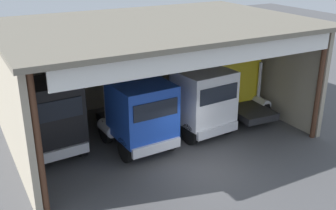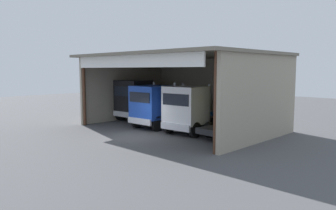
{
  "view_description": "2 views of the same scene",
  "coord_description": "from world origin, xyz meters",
  "px_view_note": "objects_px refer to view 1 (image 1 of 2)",
  "views": [
    {
      "loc": [
        -8.41,
        -12.15,
        8.71
      ],
      "look_at": [
        0.0,
        3.14,
        1.88
      ],
      "focal_mm": 43.18,
      "sensor_mm": 36.0,
      "label": 1
    },
    {
      "loc": [
        16.54,
        -13.62,
        4.45
      ],
      "look_at": [
        0.0,
        3.14,
        1.88
      ],
      "focal_mm": 34.87,
      "sensor_mm": 36.0,
      "label": 2
    }
  ],
  "objects_px": {
    "truck_black_yard_outside": "(47,117)",
    "truck_blue_center_left_bay": "(139,114)",
    "truck_white_right_bay": "(199,101)",
    "tool_cart": "(141,99)",
    "truck_yellow_left_bay": "(232,80)",
    "oil_drum": "(71,112)"
  },
  "relations": [
    {
      "from": "truck_white_right_bay",
      "to": "tool_cart",
      "type": "distance_m",
      "value": 4.87
    },
    {
      "from": "truck_black_yard_outside",
      "to": "truck_white_right_bay",
      "type": "bearing_deg",
      "value": 165.82
    },
    {
      "from": "truck_blue_center_left_bay",
      "to": "oil_drum",
      "type": "bearing_deg",
      "value": -71.87
    },
    {
      "from": "tool_cart",
      "to": "truck_blue_center_left_bay",
      "type": "bearing_deg",
      "value": -115.78
    },
    {
      "from": "oil_drum",
      "to": "tool_cart",
      "type": "bearing_deg",
      "value": -0.91
    },
    {
      "from": "truck_black_yard_outside",
      "to": "tool_cart",
      "type": "xyz_separation_m",
      "value": [
        6.05,
        3.34,
        -1.35
      ]
    },
    {
      "from": "truck_black_yard_outside",
      "to": "truck_yellow_left_bay",
      "type": "xyz_separation_m",
      "value": [
        10.17,
        0.18,
        0.05
      ]
    },
    {
      "from": "truck_blue_center_left_bay",
      "to": "truck_white_right_bay",
      "type": "relative_size",
      "value": 0.94
    },
    {
      "from": "truck_black_yard_outside",
      "to": "truck_yellow_left_bay",
      "type": "bearing_deg",
      "value": 176.9
    },
    {
      "from": "truck_yellow_left_bay",
      "to": "oil_drum",
      "type": "height_order",
      "value": "truck_yellow_left_bay"
    },
    {
      "from": "truck_white_right_bay",
      "to": "tool_cart",
      "type": "height_order",
      "value": "truck_white_right_bay"
    },
    {
      "from": "tool_cart",
      "to": "truck_yellow_left_bay",
      "type": "bearing_deg",
      "value": -37.53
    },
    {
      "from": "tool_cart",
      "to": "truck_black_yard_outside",
      "type": "bearing_deg",
      "value": -151.11
    },
    {
      "from": "truck_white_right_bay",
      "to": "oil_drum",
      "type": "xyz_separation_m",
      "value": [
        -5.13,
        4.66,
        -1.28
      ]
    },
    {
      "from": "truck_white_right_bay",
      "to": "tool_cart",
      "type": "relative_size",
      "value": 4.95
    },
    {
      "from": "truck_blue_center_left_bay",
      "to": "truck_white_right_bay",
      "type": "distance_m",
      "value": 3.32
    },
    {
      "from": "truck_black_yard_outside",
      "to": "tool_cart",
      "type": "distance_m",
      "value": 7.04
    },
    {
      "from": "truck_yellow_left_bay",
      "to": "oil_drum",
      "type": "distance_m",
      "value": 8.94
    },
    {
      "from": "oil_drum",
      "to": "truck_white_right_bay",
      "type": "bearing_deg",
      "value": -42.25
    },
    {
      "from": "truck_black_yard_outside",
      "to": "truck_blue_center_left_bay",
      "type": "distance_m",
      "value": 4.02
    },
    {
      "from": "truck_blue_center_left_bay",
      "to": "tool_cart",
      "type": "distance_m",
      "value": 5.4
    },
    {
      "from": "truck_blue_center_left_bay",
      "to": "oil_drum",
      "type": "distance_m",
      "value": 5.29
    }
  ]
}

